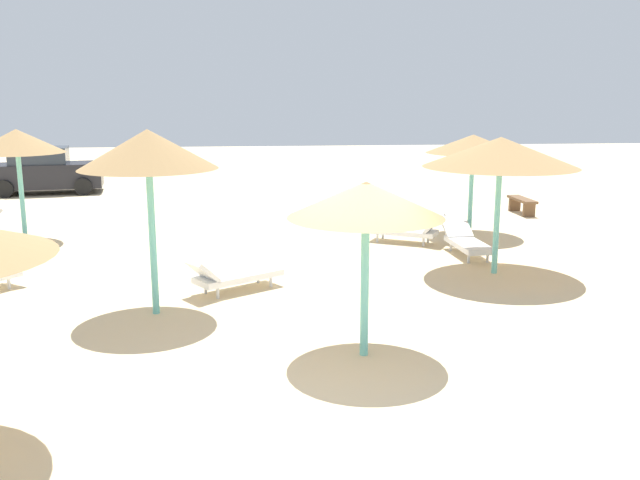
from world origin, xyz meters
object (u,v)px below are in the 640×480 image
at_px(parasol_0, 148,150).
at_px(lounger_4, 467,242).
at_px(parasol_4, 501,152).
at_px(parasol_7, 366,201).
at_px(lounger_2, 408,230).
at_px(lounger_0, 232,275).
at_px(bench_0, 522,203).
at_px(parasol_3, 17,142).
at_px(parked_car, 45,171).
at_px(parasol_2, 473,144).

bearing_deg(parasol_0, lounger_4, 28.78).
relative_size(parasol_0, lounger_4, 1.62).
height_order(parasol_4, lounger_4, parasol_4).
relative_size(parasol_7, lounger_2, 1.30).
bearing_deg(lounger_0, parasol_4, 8.52).
distance_m(lounger_0, bench_0, 11.75).
bearing_deg(parasol_4, parasol_7, -129.18).
xyz_separation_m(parasol_3, parasol_7, (7.32, -8.61, -0.26)).
xyz_separation_m(parasol_7, lounger_2, (2.36, 7.38, -1.94)).
bearing_deg(parasol_4, lounger_2, 110.13).
bearing_deg(bench_0, parasol_0, -138.49).
bearing_deg(parasol_4, parasol_3, 158.19).
height_order(lounger_0, bench_0, lounger_0).
height_order(lounger_0, lounger_4, lounger_0).
bearing_deg(lounger_4, lounger_2, 125.97).
height_order(lounger_4, parked_car, parked_car).
bearing_deg(parasol_3, lounger_4, -14.04).
bearing_deg(parasol_0, lounger_2, 42.37).
distance_m(bench_0, parked_car, 17.20).
height_order(lounger_0, lounger_2, lounger_2).
bearing_deg(parasol_7, parasol_3, 130.34).
distance_m(parasol_4, parked_car, 18.30).
xyz_separation_m(lounger_4, bench_0, (3.45, 5.29, 0.03)).
xyz_separation_m(parasol_2, parked_car, (-13.44, 9.05, -1.57)).
bearing_deg(lounger_4, bench_0, 56.87).
relative_size(parasol_2, parasol_4, 0.84).
bearing_deg(parasol_0, bench_0, 41.51).
distance_m(lounger_0, parked_car, 15.68).
bearing_deg(lounger_0, lounger_2, 42.18).
bearing_deg(parasol_0, parasol_4, 16.66).
relative_size(parasol_2, parasol_7, 1.05).
relative_size(parasol_7, lounger_0, 1.32).
height_order(parasol_7, lounger_0, parasol_7).
relative_size(lounger_4, bench_0, 1.28).
bearing_deg(parasol_7, lounger_4, 60.05).
bearing_deg(parasol_3, parasol_7, -49.66).
bearing_deg(parasol_4, bench_0, 64.05).
relative_size(lounger_0, lounger_4, 0.99).
xyz_separation_m(parasol_3, lounger_4, (10.73, -2.68, -2.21)).
height_order(parasol_0, parasol_4, parasol_0).
distance_m(parasol_0, parasol_3, 7.54).
distance_m(lounger_2, lounger_4, 1.80).
bearing_deg(parasol_4, parasol_0, -163.34).
relative_size(parasol_4, lounger_2, 1.63).
xyz_separation_m(parasol_0, lounger_0, (1.29, 1.20, -2.48)).
xyz_separation_m(parasol_0, parked_car, (-5.94, 15.10, -1.98)).
xyz_separation_m(parasol_7, lounger_0, (-1.96, 3.47, -1.94)).
xyz_separation_m(lounger_2, bench_0, (4.51, 3.84, 0.02)).
bearing_deg(lounger_2, parasol_0, -137.63).
height_order(parasol_2, lounger_4, parasol_2).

